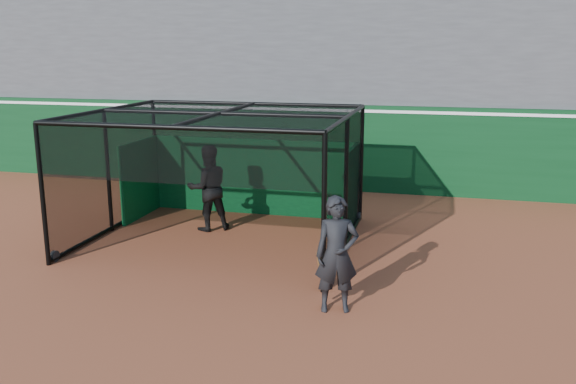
# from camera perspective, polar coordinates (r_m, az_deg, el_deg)

# --- Properties ---
(ground) EXTENTS (120.00, 120.00, 0.00)m
(ground) POSITION_cam_1_polar(r_m,az_deg,el_deg) (10.57, -8.21, -9.53)
(ground) COLOR brown
(ground) RESTS_ON ground
(outfield_wall) EXTENTS (50.00, 0.50, 2.50)m
(outfield_wall) POSITION_cam_1_polar(r_m,az_deg,el_deg) (18.11, 1.91, 4.44)
(outfield_wall) COLOR #093516
(outfield_wall) RESTS_ON ground
(grandstand) EXTENTS (50.00, 7.85, 8.95)m
(grandstand) POSITION_cam_1_polar(r_m,az_deg,el_deg) (21.59, 4.19, 14.33)
(grandstand) COLOR #4C4C4F
(grandstand) RESTS_ON ground
(batting_cage) EXTENTS (5.48, 4.80, 2.75)m
(batting_cage) POSITION_cam_1_polar(r_m,az_deg,el_deg) (13.12, -6.25, 1.33)
(batting_cage) COLOR black
(batting_cage) RESTS_ON ground
(batter) EXTENTS (1.21, 1.15, 1.97)m
(batter) POSITION_cam_1_polar(r_m,az_deg,el_deg) (13.96, -7.48, 0.38)
(batter) COLOR black
(batter) RESTS_ON ground
(on_deck_player) EXTENTS (0.78, 0.62, 1.87)m
(on_deck_player) POSITION_cam_1_polar(r_m,az_deg,el_deg) (9.60, 4.58, -5.87)
(on_deck_player) COLOR black
(on_deck_player) RESTS_ON ground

